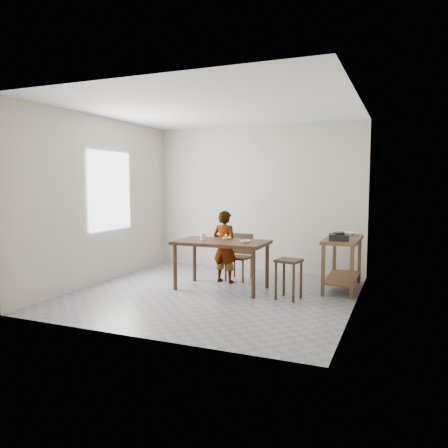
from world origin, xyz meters
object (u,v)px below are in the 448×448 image
at_px(child, 225,247).
at_px(stool, 288,279).
at_px(prep_counter, 342,264).
at_px(dining_chair, 239,257).
at_px(dining_table, 222,265).

distance_m(child, stool, 1.42).
height_order(prep_counter, dining_chair, prep_counter).
height_order(dining_table, stool, dining_table).
bearing_deg(child, stool, 159.49).
bearing_deg(prep_counter, child, -172.35).
distance_m(dining_table, stool, 1.12).
distance_m(prep_counter, stool, 1.09).
distance_m(prep_counter, dining_chair, 1.71).
relative_size(prep_counter, dining_chair, 1.55).
xyz_separation_m(dining_table, child, (-0.13, 0.45, 0.22)).
height_order(dining_table, dining_chair, dining_chair).
relative_size(dining_chair, stool, 1.36).
relative_size(dining_table, dining_chair, 1.81).
bearing_deg(child, dining_table, 113.06).
xyz_separation_m(dining_chair, stool, (1.09, -0.89, -0.10)).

